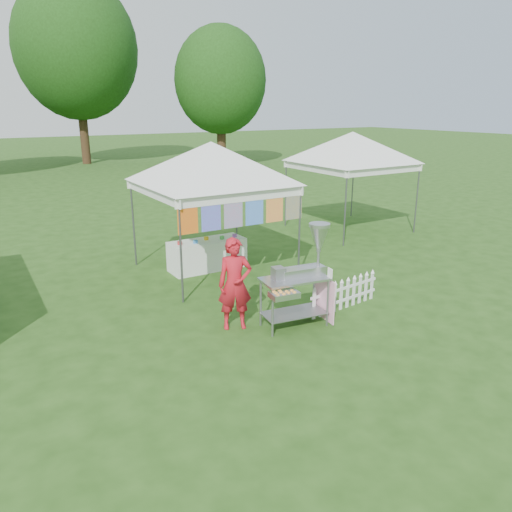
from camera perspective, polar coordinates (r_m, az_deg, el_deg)
ground at (r=9.09m, az=5.39°, el=-7.72°), size 120.00×120.00×0.00m
canopy_main at (r=11.27m, az=-5.16°, el=12.84°), size 4.24×4.24×3.45m
canopy_right at (r=15.65m, az=11.02°, el=13.75°), size 4.24×4.24×3.45m
tree_mid at (r=35.63m, az=-19.89°, el=21.40°), size 7.60×7.60×11.52m
tree_right at (r=32.30m, az=-4.10°, el=19.37°), size 5.60×5.60×8.42m
donut_cart at (r=8.70m, az=5.61°, el=-1.32°), size 1.39×0.86×1.81m
vendor at (r=8.61m, az=-2.42°, el=-3.22°), size 0.69×0.58×1.63m
picket_fence at (r=9.73m, az=10.06°, el=-4.36°), size 1.79×0.23×0.56m
display_table at (r=11.93m, az=-5.59°, el=0.17°), size 1.80×0.70×0.71m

